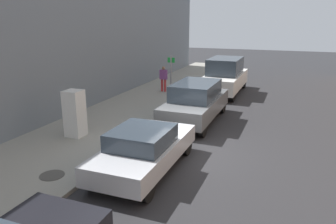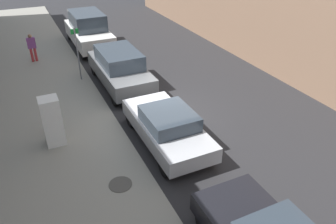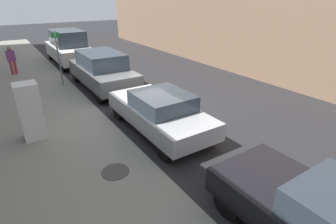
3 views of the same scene
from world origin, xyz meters
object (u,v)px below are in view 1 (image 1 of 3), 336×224
object	(u,v)px
pedestrian_walking_far	(163,77)
parked_van_white	(225,76)
discarded_refrigerator	(75,113)
parked_sedan_silver	(144,149)
street_sign_post	(171,80)
parked_suv_gray	(196,101)

from	to	relation	value
pedestrian_walking_far	parked_van_white	distance (m)	3.74
discarded_refrigerator	parked_sedan_silver	size ratio (longest dim) A/B	0.41
street_sign_post	parked_suv_gray	xyz separation A→B (m)	(1.64, -1.25, -0.65)
parked_suv_gray	discarded_refrigerator	bearing A→B (deg)	-133.90
parked_sedan_silver	parked_van_white	size ratio (longest dim) A/B	0.84
parked_sedan_silver	parked_suv_gray	distance (m)	5.30
street_sign_post	parked_suv_gray	bearing A→B (deg)	-37.31
parked_sedan_silver	parked_van_white	distance (m)	11.49
discarded_refrigerator	pedestrian_walking_far	bearing A→B (deg)	88.99
parked_suv_gray	parked_van_white	xyz separation A→B (m)	(0.00, 6.19, 0.15)
pedestrian_walking_far	parked_van_white	world-z (taller)	parked_van_white
parked_van_white	street_sign_post	bearing A→B (deg)	-108.32
parked_van_white	parked_suv_gray	bearing A→B (deg)	-90.00
discarded_refrigerator	street_sign_post	world-z (taller)	street_sign_post
parked_suv_gray	parked_sedan_silver	bearing A→B (deg)	-90.00
pedestrian_walking_far	parked_sedan_silver	xyz separation A→B (m)	(3.46, -10.07, -0.27)
parked_sedan_silver	parked_suv_gray	bearing A→B (deg)	90.00
parked_suv_gray	street_sign_post	bearing A→B (deg)	142.69
street_sign_post	parked_sedan_silver	world-z (taller)	street_sign_post
pedestrian_walking_far	parked_suv_gray	size ratio (longest dim) A/B	0.32
discarded_refrigerator	parked_sedan_silver	xyz separation A→B (m)	(3.61, -1.55, -0.29)
discarded_refrigerator	pedestrian_walking_far	distance (m)	8.53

